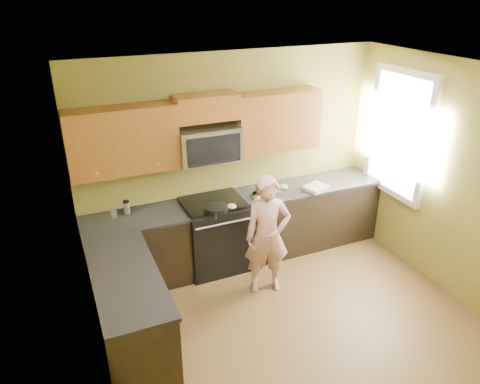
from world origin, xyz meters
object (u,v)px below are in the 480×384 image
frying_pan (216,211)px  butter_tub (256,197)px  microwave (209,160)px  stove (214,234)px  woman (267,236)px  travel_mug (127,213)px

frying_pan → butter_tub: (0.62, 0.20, -0.03)m
microwave → frying_pan: (-0.06, -0.38, -0.50)m
butter_tub → stove: bearing=174.0°
stove → butter_tub: bearing=-6.0°
stove → microwave: (0.00, 0.12, 0.97)m
stove → microwave: bearing=90.0°
frying_pan → woman: bearing=-22.0°
frying_pan → butter_tub: frying_pan is taller
microwave → travel_mug: microwave is taller
frying_pan → butter_tub: bearing=38.5°
stove → woman: bearing=-59.5°
microwave → frying_pan: 0.63m
butter_tub → travel_mug: (-1.59, 0.22, 0.00)m
stove → frying_pan: (-0.06, -0.26, 0.47)m
butter_tub → travel_mug: 1.61m
woman → travel_mug: size_ratio=8.94×
frying_pan → travel_mug: travel_mug is taller
stove → frying_pan: bearing=-103.7°
travel_mug → stove: bearing=-9.1°
microwave → butter_tub: (0.56, -0.18, -0.53)m
woman → travel_mug: woman is taller
woman → frying_pan: woman is taller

